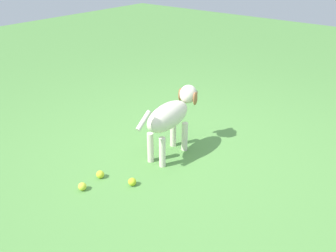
# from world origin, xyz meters

# --- Properties ---
(ground) EXTENTS (14.00, 14.00, 0.00)m
(ground) POSITION_xyz_m (0.00, 0.00, 0.00)
(ground) COLOR #548C42
(dog) EXTENTS (0.87, 0.22, 0.59)m
(dog) POSITION_xyz_m (-0.00, 0.17, 0.39)
(dog) COLOR silver
(dog) RESTS_ON ground
(tennis_ball_0) EXTENTS (0.07, 0.07, 0.07)m
(tennis_ball_0) POSITION_xyz_m (-0.67, 0.38, 0.03)
(tennis_ball_0) COLOR #CCD730
(tennis_ball_0) RESTS_ON ground
(tennis_ball_1) EXTENTS (0.07, 0.07, 0.07)m
(tennis_ball_1) POSITION_xyz_m (-0.87, 0.37, 0.03)
(tennis_ball_1) COLOR #CCDD3B
(tennis_ball_1) RESTS_ON ground
(tennis_ball_2) EXTENTS (0.07, 0.07, 0.07)m
(tennis_ball_2) POSITION_xyz_m (-0.58, 0.11, 0.03)
(tennis_ball_2) COLOR #BFD62A
(tennis_ball_2) RESTS_ON ground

